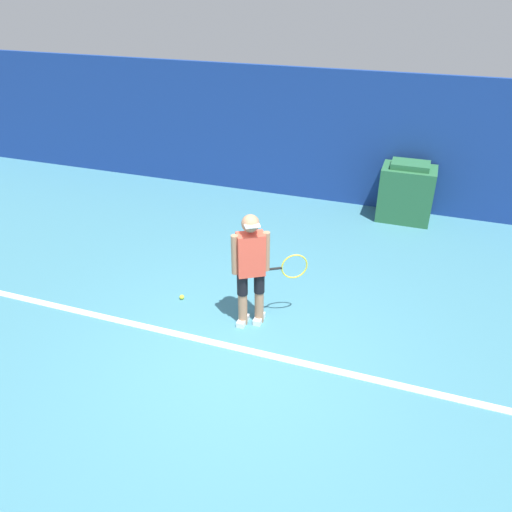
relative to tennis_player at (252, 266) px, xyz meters
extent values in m
plane|color=teal|center=(0.09, -0.76, -0.87)|extent=(24.00, 24.00, 0.00)
cube|color=navy|center=(0.09, 4.41, 0.41)|extent=(24.00, 0.10, 2.55)
cube|color=white|center=(0.09, -0.57, -0.86)|extent=(21.60, 0.10, 0.01)
cylinder|color=#A37556|center=(-0.11, -0.07, -0.63)|extent=(0.12, 0.12, 0.47)
cylinder|color=black|center=(-0.11, -0.07, -0.25)|extent=(0.14, 0.14, 0.29)
cube|color=white|center=(-0.11, -0.07, -0.83)|extent=(0.10, 0.24, 0.08)
cylinder|color=#A37556|center=(0.08, 0.05, -0.63)|extent=(0.12, 0.12, 0.47)
cylinder|color=black|center=(0.08, 0.05, -0.25)|extent=(0.14, 0.14, 0.29)
cube|color=white|center=(0.08, 0.05, -0.83)|extent=(0.10, 0.24, 0.08)
cube|color=#E54C38|center=(-0.01, -0.01, 0.17)|extent=(0.39, 0.35, 0.56)
sphere|color=#A37556|center=(-0.01, -0.01, 0.59)|extent=(0.22, 0.22, 0.22)
cube|color=white|center=(0.04, -0.09, 0.61)|extent=(0.22, 0.20, 0.02)
cylinder|color=#A37556|center=(-0.18, -0.11, 0.19)|extent=(0.09, 0.09, 0.53)
cylinder|color=#A37556|center=(0.15, 0.09, 0.19)|extent=(0.09, 0.09, 0.53)
cylinder|color=black|center=(0.24, 0.15, -0.08)|extent=(0.19, 0.14, 0.03)
torus|color=yellow|center=(0.47, 0.29, -0.08)|extent=(0.31, 0.20, 0.35)
sphere|color=#D1E533|center=(-1.13, 0.17, -0.83)|extent=(0.07, 0.07, 0.07)
cube|color=#28663D|center=(1.60, 3.98, -0.36)|extent=(0.96, 0.66, 1.01)
cube|color=#28663D|center=(1.60, 3.98, 0.19)|extent=(0.67, 0.46, 0.10)
camera|label=1|loc=(1.81, -5.03, 3.18)|focal=35.00mm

